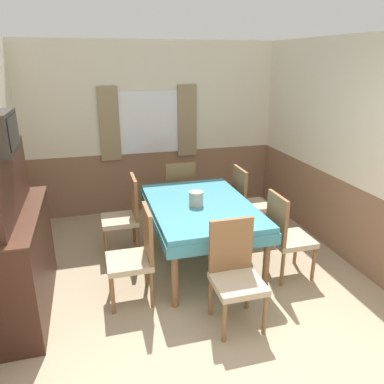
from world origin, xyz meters
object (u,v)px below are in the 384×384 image
chair_left_far (125,213)px  sideboard (17,245)px  chair_head_window (179,192)px  chair_head_near (235,271)px  dining_table (201,212)px  vase (196,199)px  chair_left_near (136,253)px  chair_right_near (286,234)px  chair_right_far (247,201)px

chair_left_far → sideboard: bearing=130.3°
chair_head_window → chair_head_near: (0.00, -2.20, 0.00)m
dining_table → vase: 0.20m
chair_left_near → chair_right_near: bearing=-90.0°
chair_head_window → chair_left_far: same height
chair_left_far → sideboard: (-1.09, -0.93, 0.17)m
chair_left_near → chair_head_near: (0.82, -0.57, 0.00)m
dining_table → sideboard: sideboard is taller
dining_table → chair_head_near: size_ratio=1.74×
chair_right_far → chair_left_near: bearing=-57.3°
dining_table → chair_left_near: 0.99m
chair_head_window → chair_right_far: (0.82, -0.57, 0.00)m
chair_left_far → vase: (0.76, -0.57, 0.33)m
sideboard → vase: (1.85, 0.35, 0.15)m
chair_left_near → sideboard: bearing=83.2°
chair_head_near → vase: size_ratio=6.02×
chair_left_far → vase: size_ratio=6.02×
chair_left_far → chair_left_near: size_ratio=1.00×
chair_left_near → sideboard: sideboard is taller
dining_table → chair_head_near: (0.00, -1.10, -0.14)m
chair_left_far → chair_left_near: same height
chair_right_near → chair_right_far: (0.00, 1.06, 0.00)m
chair_left_far → chair_left_near: 1.06m
chair_left_far → chair_right_near: (1.65, -1.06, 0.00)m
chair_left_far → chair_right_far: same height
chair_right_far → sideboard: sideboard is taller
dining_table → chair_right_near: chair_right_near is taller
chair_left_near → chair_right_near: 1.65m
chair_left_far → chair_left_near: (0.00, -1.06, 0.00)m
chair_head_window → dining_table: bearing=-90.0°
vase → chair_left_near: bearing=-147.3°
chair_left_near → chair_head_near: size_ratio=1.00×
chair_left_near → chair_head_window: bearing=-26.8°
chair_head_near → sideboard: sideboard is taller
vase → dining_table: bearing=32.6°
dining_table → chair_left_far: bearing=147.3°
chair_right_near → chair_head_near: 1.00m
chair_head_window → vase: bearing=-93.4°
chair_right_near → chair_left_far: bearing=-122.7°
chair_head_window → chair_left_far: (-0.82, -0.57, 0.00)m
chair_right_far → sideboard: size_ratio=0.61×
chair_head_window → chair_head_near: size_ratio=1.00×
chair_head_near → sideboard: size_ratio=0.61×
chair_head_window → chair_left_far: size_ratio=1.00×
chair_left_far → sideboard: size_ratio=0.61×
dining_table → chair_head_window: (0.00, 1.10, -0.14)m
chair_left_near → chair_right_near: same height
chair_right_far → vase: size_ratio=6.02×
chair_right_far → sideboard: bearing=-71.3°
dining_table → sideboard: bearing=-168.3°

